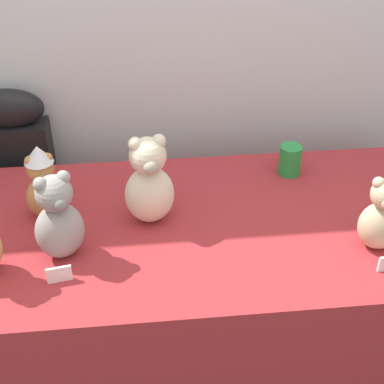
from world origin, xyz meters
TOP-DOWN VIEW (x-y plane):
  - display_table at (0.00, 0.25)m, footprint 1.90×0.82m
  - instrument_case at (-0.64, 0.79)m, footprint 0.28×0.12m
  - teddy_bear_ash at (-0.39, 0.14)m, footprint 0.18×0.17m
  - teddy_bear_sand at (0.54, 0.08)m, footprint 0.15×0.13m
  - teddy_bear_caramel at (-0.46, 0.34)m, footprint 0.14×0.12m
  - teddy_bear_cream at (-0.13, 0.28)m, footprint 0.17×0.15m
  - party_cup_green at (0.38, 0.51)m, footprint 0.08×0.08m
  - name_card_front_left at (-0.40, 0.02)m, footprint 0.07×0.02m

SIDE VIEW (x-z plane):
  - display_table at x=0.00m, z-range 0.00..0.73m
  - instrument_case at x=-0.64m, z-range 0.00..0.99m
  - name_card_front_left at x=-0.40m, z-range 0.73..0.78m
  - party_cup_green at x=0.38m, z-range 0.73..0.84m
  - teddy_bear_sand at x=0.54m, z-range 0.72..0.97m
  - teddy_bear_caramel at x=-0.46m, z-range 0.73..0.99m
  - teddy_bear_ash at x=-0.39m, z-range 0.72..1.00m
  - teddy_bear_cream at x=-0.13m, z-range 0.72..1.03m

